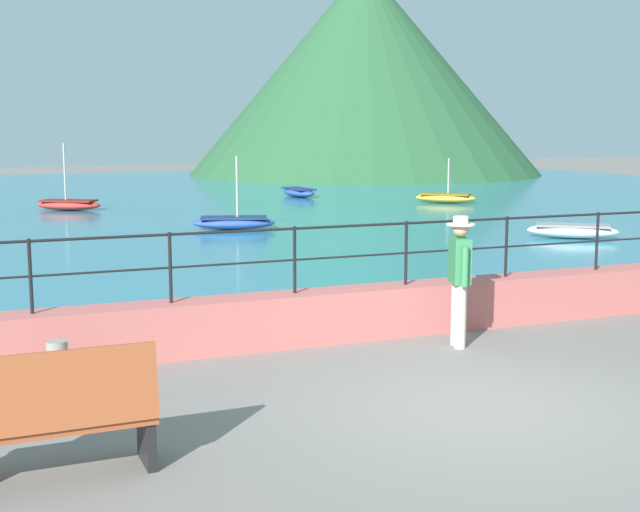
% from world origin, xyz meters
% --- Properties ---
extents(ground_plane, '(120.00, 120.00, 0.00)m').
position_xyz_m(ground_plane, '(0.00, 0.00, 0.00)').
color(ground_plane, slate).
extents(promenade_wall, '(20.00, 0.56, 0.70)m').
position_xyz_m(promenade_wall, '(0.00, 3.20, 0.35)').
color(promenade_wall, '#BC605B').
rests_on(promenade_wall, ground).
extents(railing, '(18.44, 0.04, 0.90)m').
position_xyz_m(railing, '(0.00, 3.20, 1.32)').
color(railing, black).
rests_on(railing, promenade_wall).
extents(lake_water, '(64.00, 44.32, 0.06)m').
position_xyz_m(lake_water, '(0.00, 25.84, 0.03)').
color(lake_water, teal).
rests_on(lake_water, ground).
extents(hill_main, '(21.62, 21.62, 12.59)m').
position_xyz_m(hill_main, '(17.88, 40.81, 6.29)').
color(hill_main, '#285633').
rests_on(hill_main, ground).
extents(bench_main, '(1.71, 0.58, 1.13)m').
position_xyz_m(bench_main, '(-4.28, -0.29, 0.56)').
color(bench_main, '#9E4C28').
rests_on(bench_main, ground).
extents(person_walking, '(0.38, 0.55, 1.75)m').
position_xyz_m(person_walking, '(1.13, 2.25, 0.98)').
color(person_walking, beige).
rests_on(person_walking, ground).
extents(bollard, '(0.24, 0.24, 0.51)m').
position_xyz_m(bollard, '(-3.98, 2.49, 0.26)').
color(bollard, gray).
rests_on(bollard, ground).
extents(boat_0, '(2.43, 1.97, 2.30)m').
position_xyz_m(boat_0, '(-1.66, 23.24, 0.26)').
color(boat_0, red).
rests_on(boat_0, lake_water).
extents(boat_1, '(1.08, 2.36, 0.36)m').
position_xyz_m(boat_1, '(7.77, 25.62, 0.26)').
color(boat_1, '#2D4C9E').
rests_on(boat_1, lake_water).
extents(boat_3, '(2.38, 2.10, 0.36)m').
position_xyz_m(boat_3, '(9.60, 10.50, 0.26)').
color(boat_3, white).
rests_on(boat_3, lake_water).
extents(boat_5, '(2.47, 1.56, 2.06)m').
position_xyz_m(boat_5, '(2.02, 15.65, 0.26)').
color(boat_5, '#2D4C9E').
rests_on(boat_5, lake_water).
extents(boat_6, '(2.33, 2.18, 1.69)m').
position_xyz_m(boat_6, '(11.92, 20.84, 0.26)').
color(boat_6, gold).
rests_on(boat_6, lake_water).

